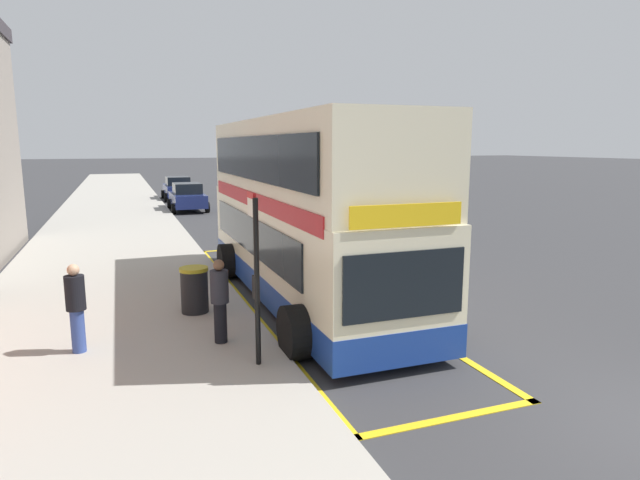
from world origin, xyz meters
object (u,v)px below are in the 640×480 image
(pedestrian_further_back, at_px, (76,305))
(pedestrian_waiting_near_sign, at_px, (220,298))
(parked_car_navy_across, at_px, (187,197))
(parked_car_silver_ahead, at_px, (342,214))
(double_decker_bus, at_px, (303,217))
(bus_stop_sign, at_px, (256,266))
(parked_car_navy_behind, at_px, (178,188))
(litter_bin, at_px, (194,290))

(pedestrian_further_back, bearing_deg, pedestrian_waiting_near_sign, -9.44)
(parked_car_navy_across, xyz_separation_m, parked_car_silver_ahead, (5.42, -10.44, 0.00))
(double_decker_bus, height_order, pedestrian_further_back, double_decker_bus)
(pedestrian_waiting_near_sign, relative_size, pedestrian_further_back, 0.99)
(bus_stop_sign, height_order, parked_car_navy_behind, bus_stop_sign)
(bus_stop_sign, bearing_deg, pedestrian_further_back, 151.15)
(parked_car_navy_across, bearing_deg, parked_car_silver_ahead, 115.45)
(pedestrian_waiting_near_sign, bearing_deg, parked_car_silver_ahead, 57.99)
(parked_car_silver_ahead, bearing_deg, double_decker_bus, -116.62)
(parked_car_navy_across, xyz_separation_m, pedestrian_further_back, (-4.56, -22.05, 0.21))
(litter_bin, bearing_deg, pedestrian_further_back, -143.91)
(parked_car_navy_across, distance_m, parked_car_silver_ahead, 11.76)
(parked_car_navy_across, xyz_separation_m, pedestrian_waiting_near_sign, (-2.09, -22.46, 0.20))
(parked_car_navy_behind, bearing_deg, parked_car_silver_ahead, -70.22)
(pedestrian_further_back, bearing_deg, double_decker_bus, 24.42)
(parked_car_navy_behind, bearing_deg, litter_bin, -92.30)
(double_decker_bus, relative_size, parked_car_silver_ahead, 2.42)
(parked_car_navy_behind, relative_size, litter_bin, 4.14)
(bus_stop_sign, height_order, parked_car_silver_ahead, bus_stop_sign)
(pedestrian_further_back, distance_m, litter_bin, 2.83)
(bus_stop_sign, bearing_deg, pedestrian_waiting_near_sign, 109.28)
(parked_car_silver_ahead, bearing_deg, pedestrian_further_back, -129.29)
(parked_car_silver_ahead, distance_m, parked_car_navy_behind, 18.06)
(parked_car_silver_ahead, bearing_deg, bus_stop_sign, -116.88)
(parked_car_navy_behind, height_order, pedestrian_waiting_near_sign, pedestrian_waiting_near_sign)
(bus_stop_sign, height_order, pedestrian_waiting_near_sign, bus_stop_sign)
(double_decker_bus, distance_m, bus_stop_sign, 4.42)
(parked_car_navy_across, relative_size, parked_car_silver_ahead, 1.00)
(double_decker_bus, bearing_deg, parked_car_navy_behind, 90.63)
(bus_stop_sign, relative_size, parked_car_navy_behind, 0.69)
(double_decker_bus, relative_size, parked_car_navy_behind, 2.42)
(bus_stop_sign, relative_size, pedestrian_further_back, 1.80)
(parked_car_navy_across, relative_size, pedestrian_further_back, 2.61)
(bus_stop_sign, distance_m, litter_bin, 3.50)
(parked_car_navy_across, height_order, pedestrian_waiting_near_sign, pedestrian_waiting_near_sign)
(bus_stop_sign, distance_m, parked_car_navy_behind, 30.54)
(parked_car_navy_behind, bearing_deg, double_decker_bus, -86.52)
(pedestrian_further_back, height_order, litter_bin, pedestrian_further_back)
(parked_car_silver_ahead, relative_size, pedestrian_waiting_near_sign, 2.64)
(parked_car_silver_ahead, height_order, parked_car_navy_behind, same)
(parked_car_silver_ahead, xyz_separation_m, pedestrian_waiting_near_sign, (-7.51, -12.02, 0.20))
(parked_car_navy_across, relative_size, parked_car_navy_behind, 1.00)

